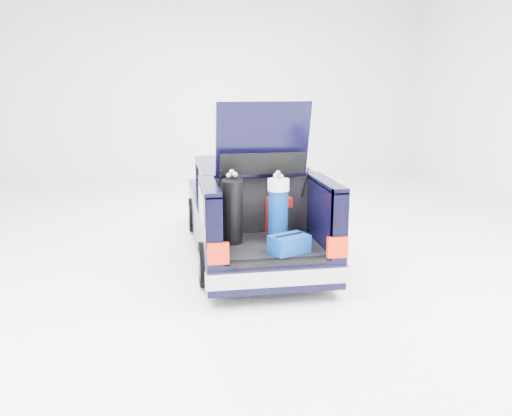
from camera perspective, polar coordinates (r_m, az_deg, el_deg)
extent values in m
plane|color=white|center=(8.82, -0.55, -4.70)|extent=(14.00, 14.00, 0.00)
cube|color=black|center=(9.30, -1.19, -0.55)|extent=(1.75, 3.00, 0.70)
cube|color=black|center=(10.84, -2.41, 0.91)|extent=(1.70, 0.30, 0.50)
cube|color=#A5A5AC|center=(10.99, -2.50, 0.70)|extent=(1.72, 0.10, 0.22)
cube|color=black|center=(8.68, -0.72, 2.64)|extent=(1.55, 1.95, 0.54)
cube|color=black|center=(8.63, -0.72, 4.54)|extent=(1.62, 2.05, 0.06)
cube|color=black|center=(7.31, 1.32, -5.69)|extent=(1.75, 1.30, 0.40)
cube|color=black|center=(7.26, 1.30, -3.96)|extent=(1.32, 1.18, 0.05)
cube|color=black|center=(7.03, -4.87, -1.19)|extent=(0.20, 1.30, 0.85)
cube|color=black|center=(7.31, 7.32, -0.67)|extent=(0.20, 1.30, 0.85)
cube|color=black|center=(6.93, -4.94, 2.29)|extent=(0.20, 1.30, 0.06)
cube|color=black|center=(7.22, 7.42, 2.68)|extent=(0.20, 1.30, 0.06)
cube|color=black|center=(7.72, 0.47, 0.15)|extent=(1.36, 0.08, 0.84)
cube|color=#A5A5AC|center=(6.67, 2.44, -7.32)|extent=(1.80, 0.12, 0.20)
cube|color=#B61C07|center=(6.47, -4.02, -4.80)|extent=(0.26, 0.07, 0.26)
cube|color=#B61C07|center=(6.77, 8.57, -4.11)|extent=(0.26, 0.07, 0.26)
cube|color=black|center=(6.64, 2.39, -5.80)|extent=(1.20, 0.06, 0.06)
cube|color=black|center=(7.39, 0.72, 7.34)|extent=(1.28, 0.33, 1.03)
cube|color=black|center=(7.42, 0.67, 8.45)|extent=(0.95, 0.17, 0.54)
cylinder|color=black|center=(10.04, -6.49, -0.70)|extent=(0.20, 0.62, 0.62)
cylinder|color=slate|center=(10.04, -6.49, -0.70)|extent=(0.23, 0.36, 0.36)
cylinder|color=black|center=(10.25, 2.69, -0.33)|extent=(0.20, 0.62, 0.62)
cylinder|color=slate|center=(10.25, 2.69, -0.33)|extent=(0.23, 0.36, 0.36)
cylinder|color=black|center=(7.36, -5.22, -5.93)|extent=(0.20, 0.62, 0.62)
cylinder|color=slate|center=(7.36, -5.22, -5.93)|extent=(0.23, 0.36, 0.36)
cylinder|color=black|center=(7.65, 7.17, -5.23)|extent=(0.20, 0.62, 0.62)
cylinder|color=slate|center=(7.65, 7.17, -5.23)|extent=(0.23, 0.36, 0.36)
cube|color=#740B03|center=(7.58, 2.43, -0.91)|extent=(0.34, 0.22, 0.54)
cube|color=black|center=(7.52, 2.45, 1.18)|extent=(0.21, 0.05, 0.03)
cube|color=black|center=(7.50, 2.59, -1.49)|extent=(0.35, 0.02, 0.41)
cylinder|color=black|center=(7.14, -2.48, -0.40)|extent=(0.28, 0.37, 0.90)
cube|color=white|center=(7.24, -2.60, 0.06)|extent=(0.10, 0.02, 0.31)
sphere|color=#99999E|center=(7.05, -2.88, 3.43)|extent=(0.07, 0.07, 0.07)
sphere|color=#99999E|center=(7.01, -2.23, 3.54)|extent=(0.07, 0.07, 0.07)
cylinder|color=black|center=(7.36, 2.33, -3.07)|extent=(0.33, 0.33, 0.11)
cylinder|color=navy|center=(7.26, 2.35, -0.38)|extent=(0.31, 0.31, 0.61)
cylinder|color=white|center=(7.19, 2.38, 2.45)|extent=(0.33, 0.33, 0.16)
sphere|color=#99999E|center=(7.19, 2.61, 3.36)|extent=(0.07, 0.07, 0.07)
sphere|color=#99999E|center=(7.20, 2.32, 3.73)|extent=(0.07, 0.07, 0.07)
cube|color=navy|center=(6.86, 3.51, -3.80)|extent=(0.56, 0.47, 0.23)
cylinder|color=black|center=(6.82, 3.52, -2.81)|extent=(0.39, 0.18, 0.02)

